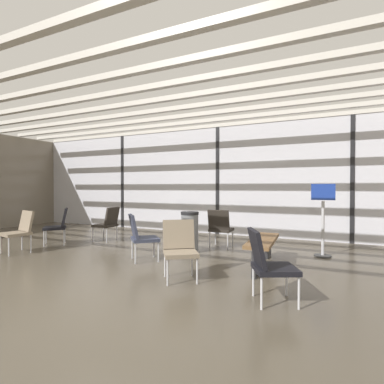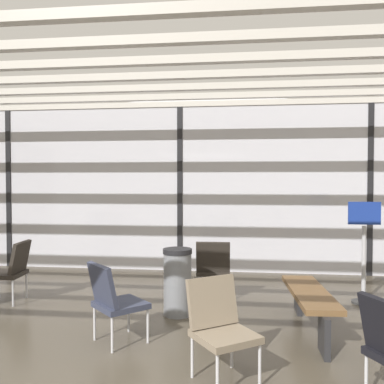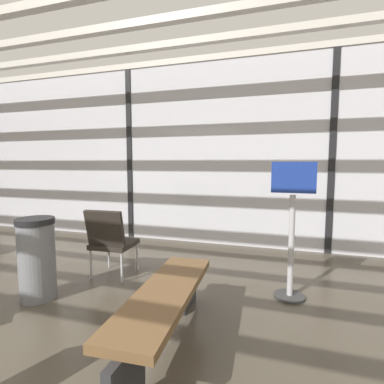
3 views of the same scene
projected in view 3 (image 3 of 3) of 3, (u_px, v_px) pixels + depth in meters
The scene contains 8 objects.
glass_curtain_wall at pixel (131, 155), 5.58m from camera, with size 14.00×0.08×3.14m, color silver.
window_mullion_1 at pixel (131, 155), 5.58m from camera, with size 0.10×0.12×3.14m, color black.
window_mullion_2 at pixel (332, 154), 4.53m from camera, with size 0.10×0.12×3.14m, color black.
parked_airplane at pixel (196, 141), 10.37m from camera, with size 12.90×4.37×4.37m.
lounge_chair_7 at pixel (111, 239), 3.63m from camera, with size 0.50×0.55×0.87m.
waiting_bench at pixel (165, 303), 2.24m from camera, with size 0.49×1.70×0.47m.
trash_bin at pixel (37, 258), 3.06m from camera, with size 0.38×0.38×0.86m.
info_sign at pixel (292, 235), 3.05m from camera, with size 0.44×0.32×1.44m.
Camera 3 is at (2.81, 0.19, 1.43)m, focal length 27.38 mm.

